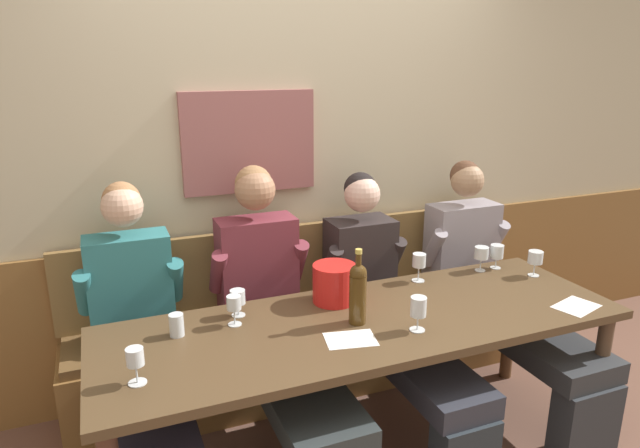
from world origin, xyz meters
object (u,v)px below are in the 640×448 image
wall_bench (312,341)px  water_tumbler_center (177,325)px  dining_table (366,334)px  person_center_left_seat (277,318)px  wine_bottle_clear_water (358,292)px  wine_glass_right_end (535,258)px  wine_glass_mid_right (238,298)px  wine_glass_by_bottle (135,359)px  ice_bucket (334,283)px  wine_glass_mid_left (481,254)px  person_right_seat (140,348)px  wine_glass_center_front (497,253)px  wine_glass_left_end (418,309)px  person_center_right_seat (387,302)px  wine_glass_near_bucket (234,305)px  wine_glass_center_rear (419,262)px  person_left_seat (496,287)px

wall_bench → water_tumbler_center: bearing=-147.5°
dining_table → wall_bench: bearing=90.0°
person_center_left_seat → wine_bottle_clear_water: 0.50m
wine_glass_right_end → water_tumbler_center: 1.88m
wine_glass_mid_right → water_tumbler_center: size_ratio=1.28×
wine_glass_by_bottle → ice_bucket: bearing=22.3°
wine_glass_mid_left → person_center_left_seat: bearing=178.3°
person_right_seat → wine_glass_center_front: size_ratio=9.63×
person_right_seat → ice_bucket: size_ratio=6.28×
dining_table → wine_glass_left_end: 0.30m
wine_glass_left_end → wine_glass_by_bottle: bearing=178.8°
ice_bucket → wine_glass_center_front: size_ratio=1.53×
person_center_left_seat → wine_glass_left_end: size_ratio=8.69×
wine_bottle_clear_water → wine_glass_by_bottle: bearing=-171.7°
dining_table → person_center_left_seat: (-0.32, 0.33, -0.01)m
person_center_left_seat → wine_glass_center_front: person_center_left_seat is taller
person_center_right_seat → dining_table: bearing=-130.7°
person_center_right_seat → wine_glass_by_bottle: (-1.29, -0.49, 0.21)m
wine_glass_near_bucket → water_tumbler_center: 0.25m
wine_glass_mid_right → wine_glass_center_front: wine_glass_center_front is taller
person_right_seat → wine_glass_mid_left: (1.81, -0.02, 0.21)m
person_center_right_seat → wine_glass_right_end: (0.78, -0.21, 0.21)m
wine_glass_center_rear → wine_glass_right_end: 0.64m
wine_glass_by_bottle → wine_glass_left_end: size_ratio=0.91×
person_center_left_seat → wine_glass_right_end: 1.41m
dining_table → wine_glass_near_bucket: bearing=163.4°
person_left_seat → wine_glass_center_rear: size_ratio=8.46×
wine_glass_center_rear → wine_glass_near_bucket: size_ratio=1.10×
person_right_seat → wine_glass_near_bucket: (0.40, -0.15, 0.21)m
wine_glass_right_end → wine_glass_center_front: (-0.12, 0.17, -0.01)m
ice_bucket → wine_glass_mid_left: size_ratio=1.51×
wine_glass_near_bucket → wine_glass_by_bottle: size_ratio=0.98×
dining_table → wine_glass_mid_right: 0.60m
wine_bottle_clear_water → water_tumbler_center: 0.78m
ice_bucket → wine_glass_mid_right: 0.47m
person_center_right_seat → wine_glass_right_end: size_ratio=9.05×
person_right_seat → wine_glass_center_front: bearing=-0.6°
wine_glass_center_rear → wine_glass_mid_right: wine_glass_center_rear is taller
person_center_right_seat → wine_glass_near_bucket: bearing=-168.7°
dining_table → wine_glass_center_front: wine_glass_center_front is taller
dining_table → person_left_seat: 1.04m
wine_glass_center_front → ice_bucket: bearing=-176.2°
wine_glass_left_end → wine_glass_mid_right: (-0.68, 0.43, -0.02)m
wine_glass_mid_left → wine_glass_center_front: bearing=-0.0°
wine_glass_near_bucket → wine_glass_center_front: wine_glass_near_bucket is taller
wall_bench → wine_glass_mid_left: wall_bench is taller
ice_bucket → wine_bottle_clear_water: 0.25m
wine_glass_left_end → water_tumbler_center: 1.02m
dining_table → wine_glass_by_bottle: wine_glass_by_bottle is taller
person_center_right_seat → ice_bucket: person_center_right_seat is taller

